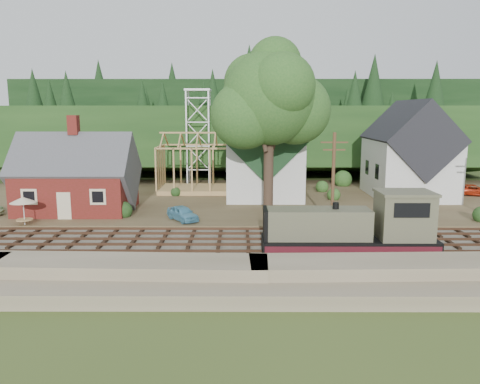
{
  "coord_description": "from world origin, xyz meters",
  "views": [
    {
      "loc": [
        -0.45,
        -32.49,
        9.69
      ],
      "look_at": [
        -0.59,
        6.0,
        3.0
      ],
      "focal_mm": 35.0,
      "sensor_mm": 36.0,
      "label": 1
    }
  ],
  "objects_px": {
    "locomotive": "(356,231)",
    "car_red": "(474,190)",
    "car_blue": "(183,213)",
    "patio_set": "(23,201)"
  },
  "relations": [
    {
      "from": "locomotive",
      "to": "patio_set",
      "type": "distance_m",
      "value": 26.96
    },
    {
      "from": "locomotive",
      "to": "car_red",
      "type": "distance_m",
      "value": 29.28
    },
    {
      "from": "car_blue",
      "to": "locomotive",
      "type": "bearing_deg",
      "value": -73.98
    },
    {
      "from": "car_blue",
      "to": "car_red",
      "type": "xyz_separation_m",
      "value": [
        31.29,
        12.37,
        -0.04
      ]
    },
    {
      "from": "locomotive",
      "to": "patio_set",
      "type": "height_order",
      "value": "locomotive"
    },
    {
      "from": "car_blue",
      "to": "car_red",
      "type": "relative_size",
      "value": 0.87
    },
    {
      "from": "car_blue",
      "to": "patio_set",
      "type": "distance_m",
      "value": 13.2
    },
    {
      "from": "locomotive",
      "to": "car_blue",
      "type": "height_order",
      "value": "locomotive"
    },
    {
      "from": "car_red",
      "to": "patio_set",
      "type": "distance_m",
      "value": 46.49
    },
    {
      "from": "locomotive",
      "to": "car_blue",
      "type": "distance_m",
      "value": 16.14
    }
  ]
}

